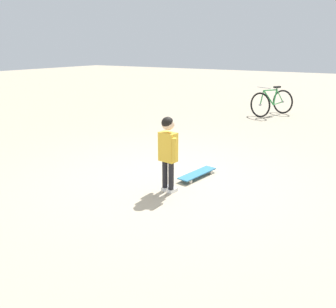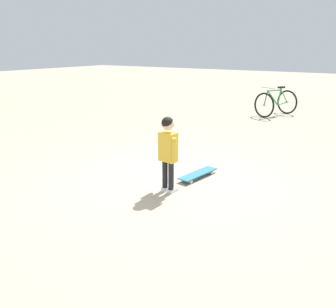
% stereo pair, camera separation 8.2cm
% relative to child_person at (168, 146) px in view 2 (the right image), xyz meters
% --- Properties ---
extents(ground_plane, '(50.00, 50.00, 0.00)m').
position_rel_child_person_xyz_m(ground_plane, '(-0.44, -0.27, -0.66)').
color(ground_plane, tan).
extents(child_person, '(0.26, 0.35, 1.06)m').
position_rel_child_person_xyz_m(child_person, '(0.00, 0.00, 0.00)').
color(child_person, black).
rests_on(child_person, ground).
extents(skateboard, '(0.77, 0.31, 0.07)m').
position_rel_child_person_xyz_m(skateboard, '(-0.70, 0.10, -0.60)').
color(skateboard, teal).
rests_on(skateboard, ground).
extents(bicycle_mid, '(1.26, 1.07, 0.85)m').
position_rel_child_person_xyz_m(bicycle_mid, '(-6.35, -0.37, -0.28)').
color(bicycle_mid, black).
rests_on(bicycle_mid, ground).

